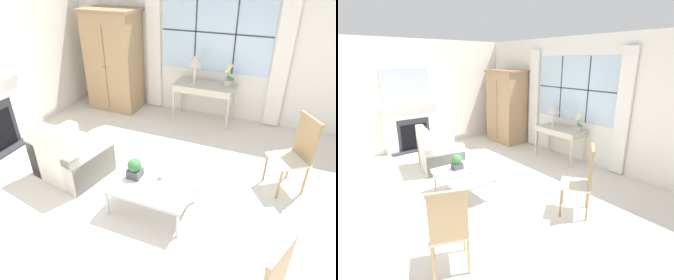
% 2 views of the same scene
% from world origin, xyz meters
% --- Properties ---
extents(ground_plane, '(14.00, 14.00, 0.00)m').
position_xyz_m(ground_plane, '(0.00, 0.00, 0.00)').
color(ground_plane, silver).
extents(wall_back_windowed, '(7.20, 0.14, 2.80)m').
position_xyz_m(wall_back_windowed, '(0.00, 3.02, 1.40)').
color(wall_back_windowed, white).
rests_on(wall_back_windowed, ground_plane).
extents(armoire, '(1.11, 0.74, 2.03)m').
position_xyz_m(armoire, '(-2.00, 2.61, 1.02)').
color(armoire, tan).
rests_on(armoire, ground_plane).
extents(console_table, '(1.16, 0.56, 0.76)m').
position_xyz_m(console_table, '(-0.05, 2.66, 0.68)').
color(console_table, beige).
rests_on(console_table, ground_plane).
extents(table_lamp, '(0.31, 0.31, 0.55)m').
position_xyz_m(table_lamp, '(-0.24, 2.60, 1.20)').
color(table_lamp, silver).
rests_on(table_lamp, console_table).
extents(potted_orchid, '(0.20, 0.15, 0.43)m').
position_xyz_m(potted_orchid, '(0.36, 2.75, 0.93)').
color(potted_orchid, '#BCB7AD').
rests_on(potted_orchid, console_table).
extents(armchair_upholstered, '(1.08, 0.97, 0.92)m').
position_xyz_m(armchair_upholstered, '(-1.34, 0.18, 0.30)').
color(armchair_upholstered, silver).
rests_on(armchair_upholstered, ground_plane).
extents(side_chair_wooden, '(0.61, 0.61, 1.09)m').
position_xyz_m(side_chair_wooden, '(1.70, 1.11, 0.61)').
color(side_chair_wooden, beige).
rests_on(side_chair_wooden, ground_plane).
extents(coffee_table, '(1.04, 0.73, 0.42)m').
position_xyz_m(coffee_table, '(0.09, -0.04, 0.38)').
color(coffee_table, silver).
rests_on(coffee_table, ground_plane).
extents(potted_plant_small, '(0.18, 0.18, 0.27)m').
position_xyz_m(potted_plant_small, '(-0.16, -0.01, 0.55)').
color(potted_plant_small, '#4C4C51').
rests_on(potted_plant_small, coffee_table).
extents(pillar_candle, '(0.09, 0.09, 0.14)m').
position_xyz_m(pillar_candle, '(0.17, 0.10, 0.48)').
color(pillar_candle, silver).
rests_on(pillar_candle, coffee_table).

